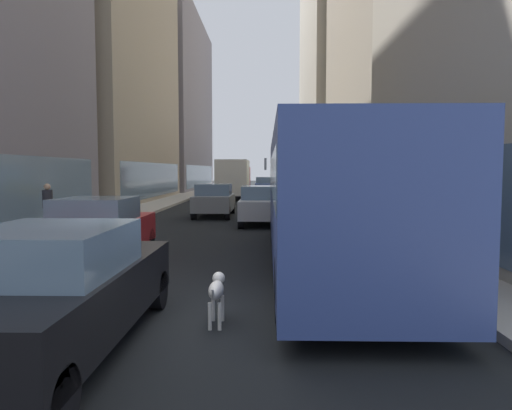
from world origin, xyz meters
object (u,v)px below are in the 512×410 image
object	(u,v)px
transit_bus	(326,192)
car_blue_hatchback	(265,185)
car_silver_sedan	(262,204)
car_yellow_taxi	(286,190)
car_black_suv	(57,289)
traffic_light_near	(435,163)
dalmatian_dog	(217,290)
car_red_coupe	(98,229)
box_truck	(234,178)
car_grey_wagon	(214,200)
pedestrian_in_coat	(48,208)

from	to	relation	value
transit_bus	car_blue_hatchback	xyz separation A→B (m)	(-1.60, 34.64, -0.95)
transit_bus	car_silver_sedan	size ratio (longest dim) A/B	2.46
car_yellow_taxi	car_black_suv	world-z (taller)	same
car_black_suv	traffic_light_near	bearing A→B (deg)	35.03
traffic_light_near	dalmatian_dog	bearing A→B (deg)	-144.07
transit_bus	dalmatian_dog	xyz separation A→B (m)	(-2.14, -4.26, -1.26)
car_black_suv	car_silver_sedan	bearing A→B (deg)	80.71
car_red_coupe	dalmatian_dog	xyz separation A→B (m)	(3.46, -4.73, -0.31)
transit_bus	box_truck	bearing A→B (deg)	98.71
car_black_suv	car_silver_sedan	size ratio (longest dim) A/B	0.99
traffic_light_near	car_grey_wagon	bearing A→B (deg)	114.63
transit_bus	car_grey_wagon	bearing A→B (deg)	108.26
car_black_suv	box_truck	bearing A→B (deg)	90.00
car_blue_hatchback	traffic_light_near	bearing A→B (deg)	-84.10
box_truck	pedestrian_in_coat	xyz separation A→B (m)	(-4.87, -21.33, -0.66)
transit_bus	car_yellow_taxi	world-z (taller)	transit_bus
car_yellow_taxi	car_red_coupe	distance (m)	24.24
car_grey_wagon	box_truck	xyz separation A→B (m)	(-0.00, 13.98, 0.85)
pedestrian_in_coat	box_truck	bearing A→B (deg)	77.13
box_truck	transit_bus	bearing A→B (deg)	-81.29
car_silver_sedan	traffic_light_near	size ratio (longest dim) A/B	1.38
car_grey_wagon	pedestrian_in_coat	xyz separation A→B (m)	(-4.87, -7.34, 0.19)
car_yellow_taxi	transit_bus	bearing A→B (deg)	-90.00
transit_bus	traffic_light_near	world-z (taller)	traffic_light_near
car_black_suv	car_silver_sedan	world-z (taller)	same
car_blue_hatchback	car_silver_sedan	world-z (taller)	same
car_red_coupe	box_truck	world-z (taller)	box_truck
car_red_coupe	car_blue_hatchback	size ratio (longest dim) A/B	0.95
transit_bus	car_grey_wagon	xyz separation A→B (m)	(-4.00, 12.12, -0.96)
car_red_coupe	car_grey_wagon	bearing A→B (deg)	82.18
car_yellow_taxi	car_silver_sedan	size ratio (longest dim) A/B	0.92
transit_bus	traffic_light_near	size ratio (longest dim) A/B	3.39
car_red_coupe	car_black_suv	bearing A→B (deg)	-74.89
car_red_coupe	car_grey_wagon	xyz separation A→B (m)	(1.60, 11.66, -0.00)
car_red_coupe	box_truck	size ratio (longest dim) A/B	0.55
car_blue_hatchback	traffic_light_near	world-z (taller)	traffic_light_near
car_grey_wagon	dalmatian_dog	world-z (taller)	car_grey_wagon
car_grey_wagon	dalmatian_dog	bearing A→B (deg)	-83.53
car_blue_hatchback	pedestrian_in_coat	size ratio (longest dim) A/B	2.58
car_yellow_taxi	car_black_suv	bearing A→B (deg)	-97.72
dalmatian_dog	car_black_suv	bearing A→B (deg)	-147.11
car_silver_sedan	dalmatian_dog	world-z (taller)	car_silver_sedan
box_truck	dalmatian_dog	size ratio (longest dim) A/B	7.79
dalmatian_dog	pedestrian_in_coat	distance (m)	11.28
car_grey_wagon	dalmatian_dog	distance (m)	16.49
car_black_suv	box_truck	world-z (taller)	box_truck
car_yellow_taxi	car_silver_sedan	xyz separation A→B (m)	(-1.60, -14.83, 0.00)
car_blue_hatchback	car_black_suv	size ratio (longest dim) A/B	0.93
car_yellow_taxi	dalmatian_dog	world-z (taller)	car_yellow_taxi
car_yellow_taxi	car_black_suv	distance (m)	29.78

